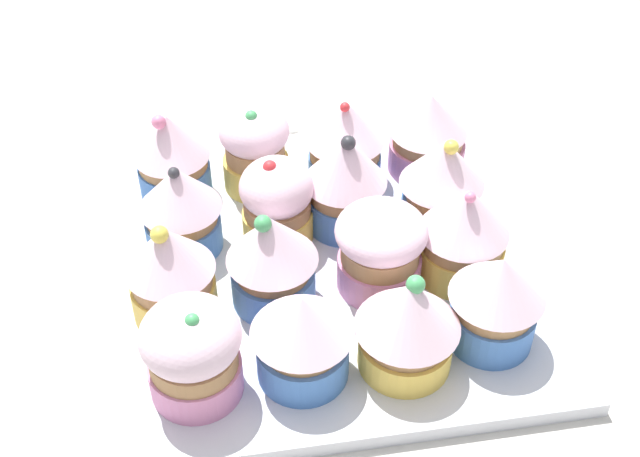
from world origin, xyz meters
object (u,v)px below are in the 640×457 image
object	(u,v)px
cupcake_11	(408,323)
cupcake_8	(345,141)
cupcake_3	(192,351)
cupcake_0	(172,155)
cupcake_12	(428,133)
cupcake_14	(464,232)
cupcake_5	(277,201)
cupcake_7	(302,335)
napkin	(218,108)
cupcake_1	(180,207)
cupcake_13	(442,180)
cupcake_9	(345,181)
cupcake_15	(496,299)
cupcake_4	(255,147)
baking_tray	(320,265)
cupcake_2	(170,271)
cupcake_6	(272,258)
cupcake_10	(380,248)

from	to	relation	value
cupcake_11	cupcake_8	bearing A→B (deg)	-178.89
cupcake_3	cupcake_0	bearing A→B (deg)	-178.18
cupcake_12	cupcake_8	bearing A→B (deg)	-86.15
cupcake_14	cupcake_5	bearing A→B (deg)	-115.61
cupcake_7	cupcake_12	world-z (taller)	cupcake_12
cupcake_0	napkin	size ratio (longest dim) A/B	0.61
cupcake_1	cupcake_13	xyz separation A→B (cm)	(0.22, 19.25, 0.19)
cupcake_5	cupcake_14	distance (cm)	13.64
cupcake_14	cupcake_13	bearing A→B (deg)	179.82
cupcake_9	napkin	xyz separation A→B (cm)	(-18.72, -8.49, -5.04)
cupcake_13	cupcake_15	xyz separation A→B (cm)	(12.13, 0.24, -0.13)
cupcake_1	cupcake_4	world-z (taller)	same
cupcake_9	cupcake_12	distance (cm)	9.77
cupcake_5	cupcake_8	xyz separation A→B (cm)	(-5.95, 6.13, 0.45)
baking_tray	cupcake_0	bearing A→B (deg)	-132.91
cupcake_12	cupcake_3	bearing A→B (deg)	-45.01
cupcake_12	baking_tray	bearing A→B (deg)	-47.56
cupcake_2	cupcake_6	world-z (taller)	cupcake_2
cupcake_10	cupcake_12	xyz separation A→B (cm)	(-12.57, 6.66, 0.04)
cupcake_14	napkin	xyz separation A→B (cm)	(-25.25, -15.61, -4.76)
cupcake_8	cupcake_14	size ratio (longest dim) A/B	0.98
cupcake_14	cupcake_10	bearing A→B (deg)	-87.44
cupcake_7	cupcake_8	distance (cm)	20.08
baking_tray	cupcake_3	bearing A→B (deg)	-42.46
cupcake_0	cupcake_15	bearing A→B (deg)	46.93
cupcake_3	cupcake_11	xyz separation A→B (cm)	(0.05, 13.24, 0.20)
baking_tray	cupcake_1	distance (cm)	11.01
cupcake_15	cupcake_3	bearing A→B (deg)	-86.90
cupcake_13	cupcake_8	bearing A→B (deg)	-134.74
cupcake_2	napkin	size ratio (longest dim) A/B	0.64
baking_tray	cupcake_4	bearing A→B (deg)	-158.93
cupcake_9	cupcake_15	distance (cm)	14.90
cupcake_2	cupcake_4	distance (cm)	14.80
cupcake_8	napkin	size ratio (longest dim) A/B	0.60
cupcake_1	cupcake_13	distance (cm)	19.26
cupcake_3	cupcake_7	size ratio (longest dim) A/B	1.07
cupcake_2	cupcake_15	bearing A→B (deg)	74.65
cupcake_2	cupcake_0	bearing A→B (deg)	178.04
cupcake_7	cupcake_9	bearing A→B (deg)	159.32
cupcake_5	cupcake_13	world-z (taller)	cupcake_13
cupcake_2	cupcake_5	distance (cm)	10.31
cupcake_3	cupcake_10	size ratio (longest dim) A/B	1.10
cupcake_0	cupcake_13	world-z (taller)	same
cupcake_12	napkin	bearing A→B (deg)	-128.37
cupcake_13	cupcake_14	bearing A→B (deg)	-0.18
cupcake_7	cupcake_10	distance (cm)	9.49
cupcake_2	napkin	xyz separation A→B (cm)	(-26.07, 4.49, -4.86)
baking_tray	cupcake_11	xyz separation A→B (cm)	(10.36, 3.81, 4.37)
baking_tray	cupcake_6	xyz separation A→B (cm)	(3.38, -3.78, 4.47)
baking_tray	cupcake_12	size ratio (longest dim) A/B	4.48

